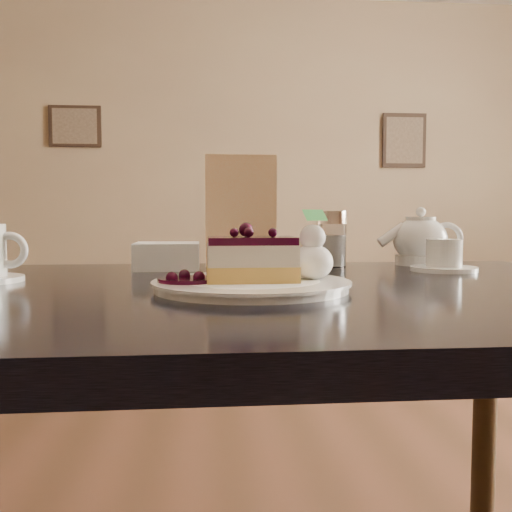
{
  "coord_description": "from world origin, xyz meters",
  "views": [
    {
      "loc": [
        -0.22,
        -0.79,
        0.82
      ],
      "look_at": [
        -0.16,
        -0.12,
        0.78
      ],
      "focal_mm": 40.0,
      "sensor_mm": 36.0,
      "label": 1
    }
  ],
  "objects": [
    {
      "name": "main_table",
      "position": [
        -0.16,
        -0.0,
        0.65
      ],
      "size": [
        1.17,
        0.79,
        0.73
      ],
      "rotation": [
        0.0,
        0.0,
        0.01
      ],
      "color": "black",
      "rests_on": "ground"
    },
    {
      "name": "dessert_plate",
      "position": [
        -0.16,
        -0.05,
        0.73
      ],
      "size": [
        0.25,
        0.25,
        0.01
      ],
      "primitive_type": "cylinder",
      "color": "white",
      "rests_on": "main_table"
    },
    {
      "name": "cheesecake_slice",
      "position": [
        -0.16,
        -0.05,
        0.77
      ],
      "size": [
        0.12,
        0.08,
        0.06
      ],
      "rotation": [
        0.0,
        0.0,
        0.01
      ],
      "color": "gold",
      "rests_on": "dessert_plate"
    },
    {
      "name": "whipped_cream",
      "position": [
        -0.08,
        -0.04,
        0.76
      ],
      "size": [
        0.06,
        0.06,
        0.05
      ],
      "color": "white",
      "rests_on": "dessert_plate"
    },
    {
      "name": "berry_sauce",
      "position": [
        -0.24,
        -0.06,
        0.74
      ],
      "size": [
        0.08,
        0.08,
        0.01
      ],
      "primitive_type": "cylinder",
      "color": "black",
      "rests_on": "dessert_plate"
    },
    {
      "name": "tea_set",
      "position": [
        0.2,
        0.28,
        0.77
      ],
      "size": [
        0.16,
        0.24,
        0.1
      ],
      "color": "white",
      "rests_on": "main_table"
    },
    {
      "name": "menu_card",
      "position": [
        -0.15,
        0.31,
        0.83
      ],
      "size": [
        0.14,
        0.03,
        0.21
      ],
      "primitive_type": "cube",
      "rotation": [
        0.0,
        0.0,
        0.01
      ],
      "color": "#F9E2B6",
      "rests_on": "main_table"
    },
    {
      "name": "sugar_shaker",
      "position": [
        0.02,
        0.28,
        0.78
      ],
      "size": [
        0.06,
        0.06,
        0.11
      ],
      "color": "white",
      "rests_on": "main_table"
    },
    {
      "name": "napkin_stack",
      "position": [
        -0.29,
        0.27,
        0.75
      ],
      "size": [
        0.12,
        0.12,
        0.05
      ],
      "primitive_type": "cube",
      "rotation": [
        0.0,
        0.0,
        0.01
      ],
      "color": "white",
      "rests_on": "main_table"
    }
  ]
}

